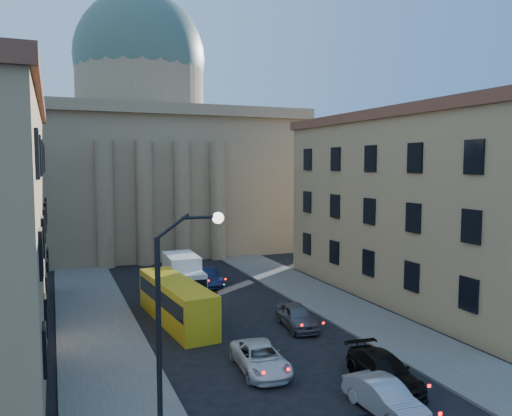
{
  "coord_description": "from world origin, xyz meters",
  "views": [
    {
      "loc": [
        -10.92,
        -9.72,
        10.63
      ],
      "look_at": [
        0.49,
        18.12,
        7.94
      ],
      "focal_mm": 35.0,
      "sensor_mm": 36.0,
      "label": 1
    }
  ],
  "objects_px": {
    "street_lamp": "(173,309)",
    "box_truck": "(184,278)",
    "car_right_near": "(385,397)",
    "city_bus": "(176,300)"
  },
  "relations": [
    {
      "from": "car_right_near",
      "to": "box_truck",
      "type": "distance_m",
      "value": 21.68
    },
    {
      "from": "street_lamp",
      "to": "city_bus",
      "type": "relative_size",
      "value": 0.87
    },
    {
      "from": "car_right_near",
      "to": "city_bus",
      "type": "xyz_separation_m",
      "value": [
        -5.39,
        15.45,
        0.81
      ]
    },
    {
      "from": "car_right_near",
      "to": "city_bus",
      "type": "height_order",
      "value": "city_bus"
    },
    {
      "from": "street_lamp",
      "to": "box_truck",
      "type": "relative_size",
      "value": 1.45
    },
    {
      "from": "street_lamp",
      "to": "car_right_near",
      "type": "height_order",
      "value": "street_lamp"
    },
    {
      "from": "street_lamp",
      "to": "city_bus",
      "type": "distance_m",
      "value": 15.41
    },
    {
      "from": "city_bus",
      "to": "box_truck",
      "type": "xyz_separation_m",
      "value": [
        2.02,
        5.96,
        0.05
      ]
    },
    {
      "from": "car_right_near",
      "to": "box_truck",
      "type": "bearing_deg",
      "value": 95.95
    },
    {
      "from": "street_lamp",
      "to": "city_bus",
      "type": "xyz_separation_m",
      "value": [
        3.47,
        14.53,
        -3.77
      ]
    }
  ]
}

